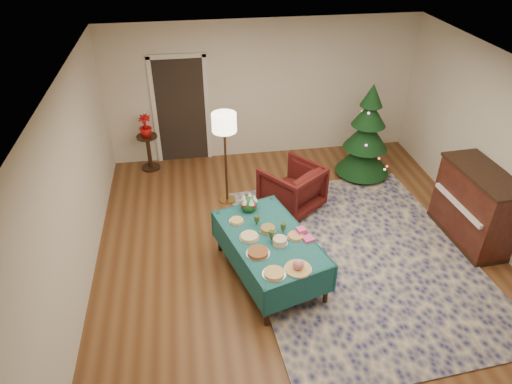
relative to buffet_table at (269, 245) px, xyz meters
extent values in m
plane|color=#593319|center=(0.53, 0.12, -0.55)|extent=(7.00, 7.00, 0.00)
plane|color=white|center=(0.53, 0.12, 2.15)|extent=(7.00, 7.00, 0.00)
plane|color=beige|center=(0.53, 3.62, 0.80)|extent=(6.00, 0.00, 6.00)
plane|color=beige|center=(-2.47, 0.12, 0.80)|extent=(0.00, 7.00, 7.00)
cube|color=black|center=(-1.07, 3.60, 0.47)|extent=(0.92, 0.02, 2.04)
cube|color=silver|center=(-1.57, 3.59, 0.50)|extent=(0.08, 0.04, 2.14)
cube|color=silver|center=(-0.57, 3.59, 0.50)|extent=(0.08, 0.04, 2.14)
cube|color=silver|center=(-1.07, 3.59, 1.55)|extent=(1.08, 0.04, 0.08)
cube|color=#13174A|center=(1.40, 0.15, -0.54)|extent=(3.48, 4.41, 0.02)
cylinder|color=black|center=(-0.19, -0.88, -0.21)|extent=(0.06, 0.06, 0.69)
cylinder|color=black|center=(-0.63, 0.64, -0.21)|extent=(0.06, 0.06, 0.69)
cylinder|color=black|center=(0.63, -0.64, -0.21)|extent=(0.06, 0.06, 0.69)
cylinder|color=black|center=(0.19, 0.88, -0.21)|extent=(0.06, 0.06, 0.69)
cube|color=#144748|center=(0.00, 0.00, 0.12)|extent=(1.45, 1.95, 0.04)
cube|color=#144748|center=(-0.24, 0.83, -0.08)|extent=(1.00, 0.31, 0.43)
cube|color=#144748|center=(0.24, -0.83, -0.08)|extent=(1.00, 0.31, 0.43)
cube|color=#144748|center=(0.47, 0.14, -0.08)|extent=(0.52, 1.70, 0.43)
cube|color=#144748|center=(-0.47, -0.14, -0.08)|extent=(0.52, 1.70, 0.43)
cylinder|color=silver|center=(-0.08, -0.72, 0.14)|extent=(0.29, 0.29, 0.01)
cylinder|color=tan|center=(-0.08, -0.72, 0.16)|extent=(0.25, 0.25, 0.03)
cylinder|color=silver|center=(0.23, -0.68, 0.14)|extent=(0.34, 0.34, 0.01)
sphere|color=#CC727A|center=(0.23, -0.68, 0.22)|extent=(0.14, 0.14, 0.14)
cylinder|color=silver|center=(-0.21, -0.31, 0.14)|extent=(0.31, 0.31, 0.01)
cylinder|color=brown|center=(-0.21, -0.31, 0.17)|extent=(0.27, 0.27, 0.04)
cylinder|color=silver|center=(0.10, -0.17, 0.14)|extent=(0.21, 0.21, 0.01)
cylinder|color=tan|center=(0.10, -0.17, 0.19)|extent=(0.18, 0.18, 0.08)
cylinder|color=silver|center=(0.34, -0.06, 0.14)|extent=(0.24, 0.24, 0.01)
cylinder|color=#B2844C|center=(0.34, -0.06, 0.16)|extent=(0.21, 0.21, 0.03)
cylinder|color=silver|center=(-0.27, 0.02, 0.14)|extent=(0.28, 0.28, 0.01)
cylinder|color=#D8BF7F|center=(-0.27, 0.02, 0.17)|extent=(0.23, 0.23, 0.04)
cylinder|color=silver|center=(0.00, 0.13, 0.14)|extent=(0.23, 0.23, 0.01)
cylinder|color=maroon|center=(0.00, 0.13, 0.17)|extent=(0.20, 0.20, 0.05)
cylinder|color=silver|center=(-0.40, 0.40, 0.14)|extent=(0.22, 0.22, 0.01)
cylinder|color=tan|center=(-0.40, 0.40, 0.16)|extent=(0.19, 0.19, 0.03)
cone|color=#2D471E|center=(-0.13, 0.28, 0.18)|extent=(0.06, 0.06, 0.08)
cylinder|color=#2D471E|center=(-0.13, 0.28, 0.25)|extent=(0.07, 0.07, 0.08)
cone|color=#2D471E|center=(0.19, 0.06, 0.18)|extent=(0.06, 0.06, 0.08)
cylinder|color=#2D471E|center=(0.19, 0.06, 0.25)|extent=(0.07, 0.07, 0.08)
cone|color=#2D471E|center=(0.01, -0.08, 0.18)|extent=(0.06, 0.06, 0.08)
cylinder|color=#2D471E|center=(0.01, -0.08, 0.25)|extent=(0.07, 0.07, 0.08)
cube|color=#EE4281|center=(0.49, -0.14, 0.15)|extent=(0.17, 0.17, 0.04)
cube|color=#EA418C|center=(0.43, 0.00, 0.18)|extent=(0.14, 0.14, 0.09)
sphere|color=#1E4C1E|center=(-0.19, 0.66, 0.23)|extent=(0.24, 0.24, 0.24)
cone|color=white|center=(-0.10, 0.66, 0.34)|extent=(0.09, 0.09, 0.11)
cone|color=white|center=(-0.16, 0.74, 0.34)|extent=(0.09, 0.09, 0.11)
cone|color=white|center=(-0.25, 0.71, 0.34)|extent=(0.09, 0.09, 0.11)
cone|color=white|center=(-0.25, 0.61, 0.34)|extent=(0.09, 0.09, 0.11)
cone|color=white|center=(-0.16, 0.58, 0.34)|extent=(0.09, 0.09, 0.11)
sphere|color=#B20C0F|center=(-0.10, 0.72, 0.26)|extent=(0.06, 0.06, 0.06)
sphere|color=#B20C0F|center=(-0.24, 0.74, 0.26)|extent=(0.06, 0.06, 0.06)
sphere|color=#B20C0F|center=(-0.27, 0.60, 0.26)|extent=(0.06, 0.06, 0.06)
sphere|color=#B20C0F|center=(-0.13, 0.58, 0.26)|extent=(0.06, 0.06, 0.06)
imported|color=#44100E|center=(0.67, 1.57, -0.11)|extent=(1.18, 1.16, 0.89)
cylinder|color=#A57F3F|center=(-0.39, 1.95, -0.53)|extent=(0.28, 0.28, 0.03)
cylinder|color=black|center=(-0.39, 1.95, 0.20)|extent=(0.04, 0.04, 1.50)
cylinder|color=#FFEABF|center=(-0.39, 1.95, 0.95)|extent=(0.40, 0.40, 0.30)
cylinder|color=black|center=(-1.75, 3.31, -0.53)|extent=(0.35, 0.35, 0.04)
cylinder|color=black|center=(-1.75, 3.31, -0.21)|extent=(0.08, 0.08, 0.65)
cylinder|color=black|center=(-1.75, 3.31, 0.14)|extent=(0.39, 0.39, 0.03)
imported|color=#BC0E0D|center=(-1.75, 3.31, 0.27)|extent=(0.24, 0.42, 0.24)
cylinder|color=black|center=(2.25, 2.43, -0.48)|extent=(0.11, 0.11, 0.15)
cone|color=black|center=(2.25, 2.43, -0.14)|extent=(1.19, 1.19, 0.64)
cone|color=black|center=(2.25, 2.43, 0.31)|extent=(0.97, 0.97, 0.54)
cone|color=black|center=(2.25, 2.43, 0.72)|extent=(0.74, 0.74, 0.45)
cone|color=black|center=(2.25, 2.43, 1.07)|extent=(0.48, 0.48, 0.41)
cube|color=black|center=(3.22, 0.34, -0.51)|extent=(0.66, 1.39, 0.08)
cube|color=black|center=(3.22, 0.34, 0.04)|extent=(0.64, 1.37, 1.11)
cube|color=black|center=(3.22, 0.34, 0.62)|extent=(0.68, 1.41, 0.05)
cube|color=white|center=(2.94, 0.33, 0.12)|extent=(0.17, 1.15, 0.06)
camera|label=1|loc=(-0.93, -4.69, 4.01)|focal=32.00mm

